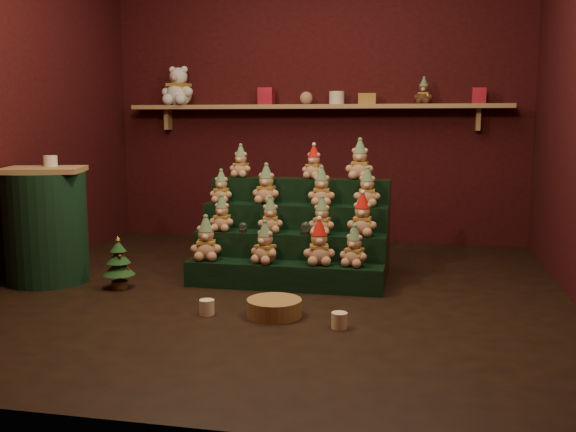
% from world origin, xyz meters
% --- Properties ---
extents(ground, '(4.00, 4.00, 0.00)m').
position_xyz_m(ground, '(0.00, 0.00, 0.00)').
color(ground, black).
rests_on(ground, ground).
extents(back_wall, '(4.00, 0.10, 2.80)m').
position_xyz_m(back_wall, '(0.00, 2.05, 1.40)').
color(back_wall, black).
rests_on(back_wall, ground).
extents(front_wall, '(4.00, 0.10, 2.80)m').
position_xyz_m(front_wall, '(0.00, -2.05, 1.40)').
color(front_wall, black).
rests_on(front_wall, ground).
extents(back_shelf, '(3.60, 0.26, 0.24)m').
position_xyz_m(back_shelf, '(0.00, 1.87, 1.29)').
color(back_shelf, '#A78553').
rests_on(back_shelf, ground).
extents(riser_tier_front, '(1.40, 0.22, 0.18)m').
position_xyz_m(riser_tier_front, '(0.08, 0.10, 0.09)').
color(riser_tier_front, black).
rests_on(riser_tier_front, ground).
extents(riser_tier_midfront, '(1.40, 0.22, 0.36)m').
position_xyz_m(riser_tier_midfront, '(0.08, 0.32, 0.18)').
color(riser_tier_midfront, black).
rests_on(riser_tier_midfront, ground).
extents(riser_tier_midback, '(1.40, 0.22, 0.54)m').
position_xyz_m(riser_tier_midback, '(0.08, 0.54, 0.27)').
color(riser_tier_midback, black).
rests_on(riser_tier_midback, ground).
extents(riser_tier_back, '(1.40, 0.22, 0.72)m').
position_xyz_m(riser_tier_back, '(0.08, 0.76, 0.36)').
color(riser_tier_back, black).
rests_on(riser_tier_back, ground).
extents(teddy_0, '(0.26, 0.24, 0.31)m').
position_xyz_m(teddy_0, '(-0.49, 0.11, 0.34)').
color(teddy_0, tan).
rests_on(teddy_0, riser_tier_front).
extents(teddy_1, '(0.26, 0.25, 0.29)m').
position_xyz_m(teddy_1, '(-0.05, 0.09, 0.32)').
color(teddy_1, tan).
rests_on(teddy_1, riser_tier_front).
extents(teddy_2, '(0.25, 0.24, 0.31)m').
position_xyz_m(teddy_2, '(0.33, 0.12, 0.33)').
color(teddy_2, tan).
rests_on(teddy_2, riser_tier_front).
extents(teddy_3, '(0.24, 0.23, 0.28)m').
position_xyz_m(teddy_3, '(0.57, 0.12, 0.32)').
color(teddy_3, tan).
rests_on(teddy_3, riser_tier_front).
extents(teddy_4, '(0.19, 0.18, 0.26)m').
position_xyz_m(teddy_4, '(-0.43, 0.30, 0.49)').
color(teddy_4, tan).
rests_on(teddy_4, riser_tier_midfront).
extents(teddy_5, '(0.21, 0.20, 0.26)m').
position_xyz_m(teddy_5, '(-0.07, 0.31, 0.49)').
color(teddy_5, tan).
rests_on(teddy_5, riser_tier_midfront).
extents(teddy_6, '(0.21, 0.19, 0.26)m').
position_xyz_m(teddy_6, '(0.31, 0.31, 0.49)').
color(teddy_6, tan).
rests_on(teddy_6, riser_tier_midfront).
extents(teddy_7, '(0.22, 0.20, 0.30)m').
position_xyz_m(teddy_7, '(0.60, 0.31, 0.51)').
color(teddy_7, tan).
rests_on(teddy_7, riser_tier_midfront).
extents(teddy_8, '(0.18, 0.16, 0.25)m').
position_xyz_m(teddy_8, '(-0.51, 0.53, 0.66)').
color(teddy_8, tan).
rests_on(teddy_8, riser_tier_midback).
extents(teddy_9, '(0.23, 0.21, 0.29)m').
position_xyz_m(teddy_9, '(-0.15, 0.56, 0.69)').
color(teddy_9, tan).
rests_on(teddy_9, riser_tier_midback).
extents(teddy_10, '(0.22, 0.20, 0.28)m').
position_xyz_m(teddy_10, '(0.28, 0.53, 0.68)').
color(teddy_10, tan).
rests_on(teddy_10, riser_tier_midback).
extents(teddy_11, '(0.21, 0.19, 0.28)m').
position_xyz_m(teddy_11, '(0.62, 0.56, 0.68)').
color(teddy_11, tan).
rests_on(teddy_11, riser_tier_midback).
extents(teddy_12, '(0.20, 0.19, 0.25)m').
position_xyz_m(teddy_12, '(-0.42, 0.77, 0.85)').
color(teddy_12, tan).
rests_on(teddy_12, riser_tier_back).
extents(teddy_13, '(0.22, 0.21, 0.25)m').
position_xyz_m(teddy_13, '(0.18, 0.75, 0.85)').
color(teddy_13, tan).
rests_on(teddy_13, riser_tier_back).
extents(teddy_14, '(0.22, 0.20, 0.30)m').
position_xyz_m(teddy_14, '(0.54, 0.77, 0.87)').
color(teddy_14, tan).
rests_on(teddy_14, riser_tier_back).
extents(snow_globe_a, '(0.06, 0.06, 0.08)m').
position_xyz_m(snow_globe_a, '(-0.26, 0.26, 0.40)').
color(snow_globe_a, black).
rests_on(snow_globe_a, riser_tier_midfront).
extents(snow_globe_b, '(0.07, 0.07, 0.09)m').
position_xyz_m(snow_globe_b, '(0.20, 0.26, 0.41)').
color(snow_globe_b, black).
rests_on(snow_globe_b, riser_tier_midfront).
extents(snow_globe_c, '(0.06, 0.06, 0.08)m').
position_xyz_m(snow_globe_c, '(0.57, 0.26, 0.40)').
color(snow_globe_c, black).
rests_on(snow_globe_c, riser_tier_midfront).
extents(side_table, '(0.66, 0.60, 0.84)m').
position_xyz_m(side_table, '(-1.66, -0.05, 0.41)').
color(side_table, '#A78553').
rests_on(side_table, ground).
extents(table_ornament, '(0.10, 0.10, 0.08)m').
position_xyz_m(table_ornament, '(-1.66, 0.05, 0.88)').
color(table_ornament, beige).
rests_on(table_ornament, side_table).
extents(mini_christmas_tree, '(0.22, 0.22, 0.38)m').
position_xyz_m(mini_christmas_tree, '(-1.05, -0.14, 0.18)').
color(mini_christmas_tree, '#462F19').
rests_on(mini_christmas_tree, ground).
extents(mug_left, '(0.09, 0.09, 0.09)m').
position_xyz_m(mug_left, '(-0.25, -0.60, 0.05)').
color(mug_left, beige).
rests_on(mug_left, ground).
extents(mug_right, '(0.09, 0.09, 0.09)m').
position_xyz_m(mug_right, '(0.57, -0.70, 0.05)').
color(mug_right, beige).
rests_on(mug_right, ground).
extents(wicker_basket, '(0.42, 0.42, 0.10)m').
position_xyz_m(wicker_basket, '(0.16, -0.54, 0.05)').
color(wicker_basket, olive).
rests_on(wicker_basket, ground).
extents(white_bear, '(0.38, 0.35, 0.47)m').
position_xyz_m(white_bear, '(-1.34, 1.84, 1.55)').
color(white_bear, white).
rests_on(white_bear, back_shelf).
extents(brown_bear, '(0.18, 0.17, 0.23)m').
position_xyz_m(brown_bear, '(1.01, 1.84, 1.44)').
color(brown_bear, '#4D2B19').
rests_on(brown_bear, back_shelf).
extents(gift_tin_red_a, '(0.14, 0.14, 0.16)m').
position_xyz_m(gift_tin_red_a, '(-0.46, 1.85, 1.40)').
color(gift_tin_red_a, '#A3192C').
rests_on(gift_tin_red_a, back_shelf).
extents(gift_tin_cream, '(0.14, 0.14, 0.12)m').
position_xyz_m(gift_tin_cream, '(0.21, 1.85, 1.38)').
color(gift_tin_cream, beige).
rests_on(gift_tin_cream, back_shelf).
extents(gift_tin_red_b, '(0.12, 0.12, 0.14)m').
position_xyz_m(gift_tin_red_b, '(1.49, 1.85, 1.39)').
color(gift_tin_red_b, '#A3192C').
rests_on(gift_tin_red_b, back_shelf).
extents(shelf_plush_ball, '(0.12, 0.12, 0.12)m').
position_xyz_m(shelf_plush_ball, '(-0.08, 1.85, 1.38)').
color(shelf_plush_ball, tan).
rests_on(shelf_plush_ball, back_shelf).
extents(scarf_gift_box, '(0.16, 0.10, 0.10)m').
position_xyz_m(scarf_gift_box, '(0.50, 1.85, 1.37)').
color(scarf_gift_box, orange).
rests_on(scarf_gift_box, back_shelf).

